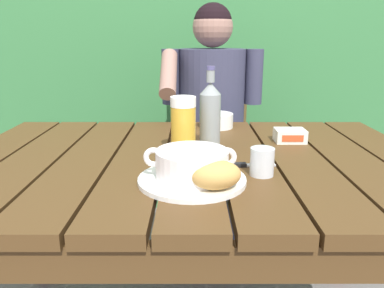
# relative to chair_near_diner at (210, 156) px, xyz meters

# --- Properties ---
(dining_table) EXTENTS (1.43, 0.95, 0.74)m
(dining_table) POSITION_rel_chair_near_diner_xyz_m (-0.10, -0.91, 0.21)
(dining_table) COLOR #51361A
(dining_table) RESTS_ON ground_plane
(hedge_backdrop) EXTENTS (3.19, 0.97, 2.18)m
(hedge_backdrop) POSITION_rel_chair_near_diner_xyz_m (-0.17, 0.63, 0.66)
(hedge_backdrop) COLOR #3A7C42
(hedge_backdrop) RESTS_ON ground_plane
(chair_near_diner) EXTENTS (0.44, 0.47, 0.89)m
(chair_near_diner) POSITION_rel_chair_near_diner_xyz_m (0.00, 0.00, 0.00)
(chair_near_diner) COLOR brown
(chair_near_diner) RESTS_ON ground_plane
(person_eating) EXTENTS (0.48, 0.47, 1.25)m
(person_eating) POSITION_rel_chair_near_diner_xyz_m (-0.00, -0.20, 0.28)
(person_eating) COLOR #373951
(person_eating) RESTS_ON ground_plane
(serving_plate) EXTENTS (0.27, 0.27, 0.01)m
(serving_plate) POSITION_rel_chair_near_diner_xyz_m (-0.10, -1.12, 0.30)
(serving_plate) COLOR white
(serving_plate) RESTS_ON dining_table
(soup_bowl) EXTENTS (0.23, 0.18, 0.08)m
(soup_bowl) POSITION_rel_chair_near_diner_xyz_m (-0.10, -1.12, 0.34)
(soup_bowl) COLOR white
(soup_bowl) RESTS_ON serving_plate
(bread_roll) EXTENTS (0.14, 0.12, 0.07)m
(bread_roll) POSITION_rel_chair_near_diner_xyz_m (-0.04, -1.19, 0.33)
(bread_roll) COLOR tan
(bread_roll) RESTS_ON serving_plate
(beer_glass) EXTENTS (0.08, 0.08, 0.18)m
(beer_glass) POSITION_rel_chair_near_diner_xyz_m (-0.12, -0.90, 0.38)
(beer_glass) COLOR gold
(beer_glass) RESTS_ON dining_table
(beer_bottle) EXTENTS (0.07, 0.07, 0.26)m
(beer_bottle) POSITION_rel_chair_near_diner_xyz_m (-0.04, -0.85, 0.40)
(beer_bottle) COLOR gray
(beer_bottle) RESTS_ON dining_table
(water_glass_small) EXTENTS (0.06, 0.06, 0.07)m
(water_glass_small) POSITION_rel_chair_near_diner_xyz_m (0.09, -1.07, 0.33)
(water_glass_small) COLOR silver
(water_glass_small) RESTS_ON dining_table
(butter_tub) EXTENTS (0.10, 0.08, 0.04)m
(butter_tub) POSITION_rel_chair_near_diner_xyz_m (0.24, -0.75, 0.31)
(butter_tub) COLOR white
(butter_tub) RESTS_ON dining_table
(table_knife) EXTENTS (0.14, 0.03, 0.01)m
(table_knife) POSITION_rel_chair_near_diner_xyz_m (0.05, -1.01, 0.29)
(table_knife) COLOR silver
(table_knife) RESTS_ON dining_table
(diner_bowl) EXTENTS (0.13, 0.13, 0.06)m
(diner_bowl) POSITION_rel_chair_near_diner_xyz_m (-0.00, -0.53, 0.32)
(diner_bowl) COLOR white
(diner_bowl) RESTS_ON dining_table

